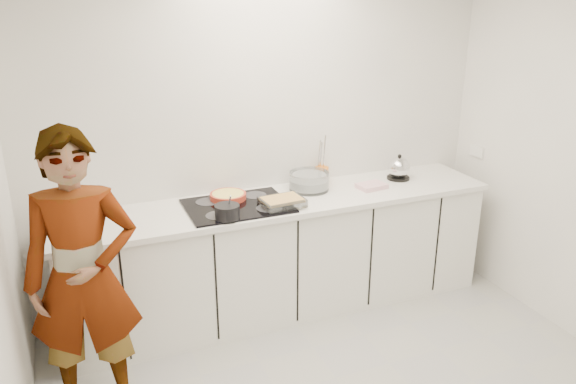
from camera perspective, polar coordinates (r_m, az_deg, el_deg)
name	(u,v)px	position (r m, az deg, el deg)	size (l,w,h in m)	color
wall_back	(267,137)	(4.27, -2.18, 5.57)	(3.60, 0.00, 2.60)	white
base_cabinets	(283,258)	(4.30, -0.55, -6.67)	(3.20, 0.58, 0.87)	white
countertop	(282,202)	(4.11, -0.57, -1.00)	(3.24, 0.64, 0.04)	white
hob	(238,206)	(3.98, -5.15, -1.40)	(0.72, 0.54, 0.01)	black
tart_dish	(228,196)	(4.09, -6.11, -0.38)	(0.34, 0.34, 0.04)	#BE3723
saucepan	(227,212)	(3.74, -6.19, -1.99)	(0.18, 0.18, 0.16)	black
baking_dish	(282,202)	(3.93, -0.59, -0.98)	(0.31, 0.24, 0.06)	silver
mixing_bowl	(309,182)	(4.28, 2.16, 1.05)	(0.33, 0.33, 0.14)	silver
tea_towel	(371,186)	(4.38, 8.48, 0.61)	(0.21, 0.16, 0.03)	white
kettle	(399,169)	(4.61, 11.19, 2.35)	(0.22, 0.22, 0.21)	black
utensil_crock	(322,175)	(4.42, 3.44, 1.69)	(0.11, 0.11, 0.13)	orange
cook	(83,279)	(3.33, -20.10, -8.25)	(0.62, 0.41, 1.71)	white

